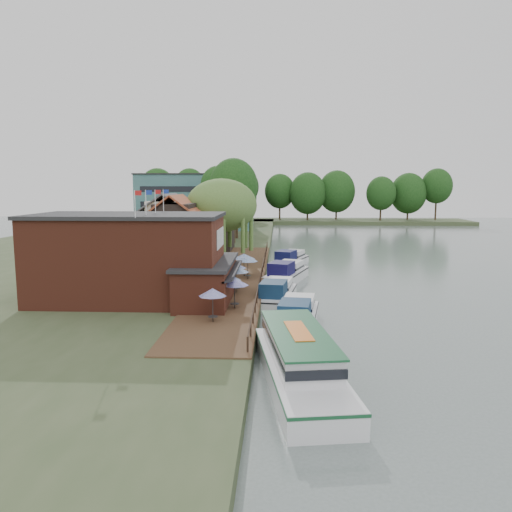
{
  "coord_description": "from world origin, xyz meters",
  "views": [
    {
      "loc": [
        -3.58,
        -41.36,
        10.47
      ],
      "look_at": [
        -6.0,
        12.0,
        3.0
      ],
      "focal_mm": 35.0,
      "sensor_mm": 36.0,
      "label": 1
    }
  ],
  "objects": [
    {
      "name": "bank_tree_4",
      "position": [
        -14.66,
        84.69,
        7.29
      ],
      "size": [
        7.33,
        7.33,
        12.59
      ],
      "primitive_type": null,
      "color": "#143811",
      "rests_on": "land_bank"
    },
    {
      "name": "cruiser_3",
      "position": [
        -2.02,
        23.83,
        1.15
      ],
      "size": [
        6.13,
        10.04,
        2.3
      ],
      "primitive_type": null,
      "rotation": [
        0.0,
        0.0,
        -0.34
      ],
      "color": "silver",
      "rests_on": "ground"
    },
    {
      "name": "land_bank",
      "position": [
        -30.0,
        35.0,
        0.5
      ],
      "size": [
        50.0,
        140.0,
        1.0
      ],
      "primitive_type": "cube",
      "color": "#384728",
      "rests_on": "ground"
    },
    {
      "name": "bank_tree_0",
      "position": [
        -11.09,
        41.94,
        8.06
      ],
      "size": [
        8.11,
        8.11,
        14.13
      ],
      "primitive_type": null,
      "color": "#143811",
      "rests_on": "land_bank"
    },
    {
      "name": "quay_deck",
      "position": [
        -8.0,
        10.0,
        1.05
      ],
      "size": [
        6.0,
        50.0,
        0.1
      ],
      "primitive_type": "cube",
      "color": "#47301E",
      "rests_on": "land_bank"
    },
    {
      "name": "umbrella_2",
      "position": [
        -7.8,
        -1.68,
        2.29
      ],
      "size": [
        2.44,
        2.44,
        2.38
      ],
      "primitive_type": null,
      "color": "navy",
      "rests_on": "quay_deck"
    },
    {
      "name": "cruiser_2",
      "position": [
        -2.69,
        13.13,
        1.22
      ],
      "size": [
        6.09,
        10.59,
        2.45
      ],
      "primitive_type": null,
      "rotation": [
        0.0,
        0.0,
        -0.3
      ],
      "color": "white",
      "rests_on": "ground"
    },
    {
      "name": "willow",
      "position": [
        -10.5,
        19.0,
        6.21
      ],
      "size": [
        8.6,
        8.6,
        10.43
      ],
      "primitive_type": null,
      "color": "#476B2D",
      "rests_on": "land_bank"
    },
    {
      "name": "umbrella_0",
      "position": [
        -8.12,
        -7.67,
        2.29
      ],
      "size": [
        1.96,
        1.96,
        2.38
      ],
      "primitive_type": null,
      "color": "navy",
      "rests_on": "quay_deck"
    },
    {
      "name": "hotel_block",
      "position": [
        -22.0,
        70.0,
        7.15
      ],
      "size": [
        25.4,
        12.4,
        12.3
      ],
      "primitive_type": null,
      "color": "#38666B",
      "rests_on": "land_bank"
    },
    {
      "name": "bank_tree_2",
      "position": [
        -15.88,
        59.35,
        7.79
      ],
      "size": [
        6.93,
        6.93,
        13.58
      ],
      "primitive_type": null,
      "color": "#143811",
      "rests_on": "land_bank"
    },
    {
      "name": "umbrella_6",
      "position": [
        -7.18,
        10.28,
        2.29
      ],
      "size": [
        2.44,
        2.44,
        2.38
      ],
      "primitive_type": null,
      "color": "navy",
      "rests_on": "quay_deck"
    },
    {
      "name": "swan",
      "position": [
        -2.07,
        -10.25,
        0.22
      ],
      "size": [
        0.44,
        0.44,
        0.44
      ],
      "primitive_type": "sphere",
      "color": "white",
      "rests_on": "ground"
    },
    {
      "name": "bank_tree_1",
      "position": [
        -11.25,
        49.66,
        6.82
      ],
      "size": [
        7.32,
        7.32,
        11.64
      ],
      "primitive_type": null,
      "color": "#143811",
      "rests_on": "land_bank"
    },
    {
      "name": "quay_rail",
      "position": [
        -5.3,
        10.5,
        1.5
      ],
      "size": [
        0.2,
        49.0,
        1.0
      ],
      "primitive_type": null,
      "color": "black",
      "rests_on": "land_bank"
    },
    {
      "name": "cottage_c",
      "position": [
        -14.0,
        33.0,
        5.25
      ],
      "size": [
        7.6,
        7.6,
        8.5
      ],
      "primitive_type": null,
      "color": "black",
      "rests_on": "land_bank"
    },
    {
      "name": "bank_tree_5",
      "position": [
        -13.1,
        95.32,
        6.63
      ],
      "size": [
        6.01,
        6.01,
        11.27
      ],
      "primitive_type": null,
      "color": "#143811",
      "rests_on": "land_bank"
    },
    {
      "name": "umbrella_5",
      "position": [
        -6.68,
        8.6,
        2.29
      ],
      "size": [
        2.06,
        2.06,
        2.38
      ],
      "primitive_type": null,
      "color": "#1C4B9A",
      "rests_on": "quay_deck"
    },
    {
      "name": "cottage_b",
      "position": [
        -18.0,
        24.0,
        5.25
      ],
      "size": [
        9.6,
        8.6,
        8.5
      ],
      "primitive_type": null,
      "color": "beige",
      "rests_on": "land_bank"
    },
    {
      "name": "cruiser_0",
      "position": [
        -2.16,
        -4.96,
        1.18
      ],
      "size": [
        4.38,
        10.09,
        2.36
      ],
      "primitive_type": null,
      "rotation": [
        0.0,
        0.0,
        -0.13
      ],
      "color": "white",
      "rests_on": "ground"
    },
    {
      "name": "umbrella_1",
      "position": [
        -6.94,
        -3.77,
        2.29
      ],
      "size": [
        2.21,
        2.21,
        2.38
      ],
      "primitive_type": null,
      "color": "#1D1A93",
      "rests_on": "quay_deck"
    },
    {
      "name": "ground",
      "position": [
        0.0,
        0.0,
        0.0
      ],
      "size": [
        260.0,
        260.0,
        0.0
      ],
      "primitive_type": "plane",
      "color": "slate",
      "rests_on": "ground"
    },
    {
      "name": "cottage_a",
      "position": [
        -15.0,
        14.0,
        5.25
      ],
      "size": [
        8.6,
        7.6,
        8.5
      ],
      "primitive_type": null,
      "color": "black",
      "rests_on": "land_bank"
    },
    {
      "name": "umbrella_3",
      "position": [
        -7.34,
        2.14,
        2.29
      ],
      "size": [
        2.36,
        2.36,
        2.38
      ],
      "primitive_type": null,
      "color": "navy",
      "rests_on": "quay_deck"
    },
    {
      "name": "pub",
      "position": [
        -14.0,
        -1.0,
        4.65
      ],
      "size": [
        20.0,
        11.0,
        7.3
      ],
      "primitive_type": null,
      "color": "maroon",
      "rests_on": "land_bank"
    },
    {
      "name": "bank_tree_3",
      "position": [
        -16.13,
        76.06,
        8.33
      ],
      "size": [
        8.22,
        8.22,
        14.66
      ],
      "primitive_type": null,
      "color": "#143811",
      "rests_on": "land_bank"
    },
    {
      "name": "umbrella_4",
      "position": [
        -7.75,
        4.36,
        2.29
      ],
      "size": [
        2.41,
        2.41,
        2.38
      ],
      "primitive_type": null,
      "color": "#1B3397",
      "rests_on": "quay_deck"
    },
    {
      "name": "cruiser_1",
      "position": [
        -3.73,
        2.75,
        1.16
      ],
      "size": [
        4.46,
        9.97,
        2.32
      ],
      "primitive_type": null,
      "rotation": [
        0.0,
        0.0,
        -0.14
      ],
      "color": "white",
      "rests_on": "ground"
    },
    {
      "name": "tour_boat",
      "position": [
        -2.38,
        -15.85,
        1.41
      ],
      "size": [
        5.48,
        13.3,
        2.81
      ],
      "primitive_type": null,
      "rotation": [
        0.0,
        0.0,
        0.15
      ],
      "color": "silver",
      "rests_on": "ground"
    }
  ]
}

